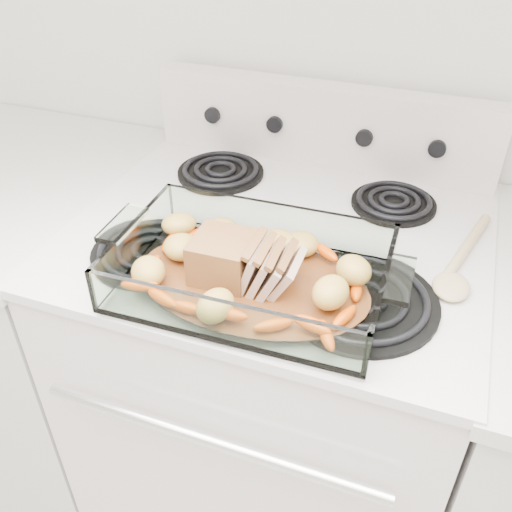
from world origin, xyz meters
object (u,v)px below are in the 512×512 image
(electric_range, at_px, (275,386))
(baking_dish, at_px, (252,276))
(pork_roast, at_px, (237,261))
(counter_left, at_px, (44,325))

(electric_range, distance_m, baking_dish, 0.52)
(baking_dish, bearing_deg, pork_roast, 178.48)
(baking_dish, bearing_deg, counter_left, 162.81)
(electric_range, bearing_deg, counter_left, -179.90)
(baking_dish, height_order, pork_roast, pork_roast)
(electric_range, xyz_separation_m, baking_dish, (0.02, -0.19, 0.48))
(counter_left, distance_m, pork_roast, 0.86)
(electric_range, distance_m, counter_left, 0.67)
(baking_dish, relative_size, pork_roast, 2.41)
(pork_roast, bearing_deg, baking_dish, 23.71)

